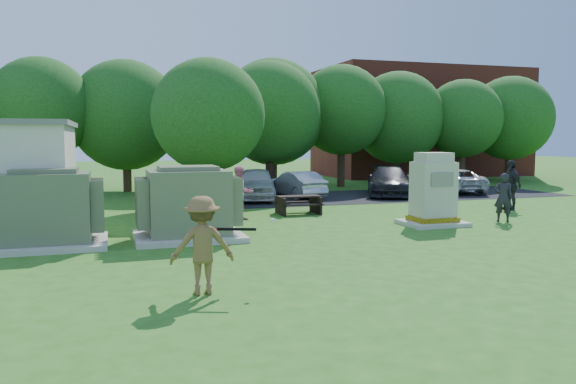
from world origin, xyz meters
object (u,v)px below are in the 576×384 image
object	(u,v)px
person_by_generator	(503,198)
person_walking_right	(511,185)
picnic_table	(298,203)
car_silver_a	(297,184)
person_at_picnic	(241,193)
transformer_left	(47,210)
batter	(202,245)
transformer_right	(188,205)
generator_cabinet	(433,193)
car_silver_b	(453,181)
car_dark	(389,181)
car_white	(256,184)

from	to	relation	value
person_by_generator	person_walking_right	distance (m)	3.49
picnic_table	car_silver_a	distance (m)	5.89
person_at_picnic	person_walking_right	world-z (taller)	person_walking_right
picnic_table	person_walking_right	bearing A→B (deg)	-9.94
transformer_left	car_silver_a	world-z (taller)	transformer_left
batter	person_at_picnic	size ratio (longest dim) A/B	0.96
picnic_table	person_by_generator	size ratio (longest dim) A/B	0.97
person_by_generator	car_silver_a	world-z (taller)	person_by_generator
transformer_left	transformer_right	xyz separation A→B (m)	(3.70, 0.00, 0.00)
generator_cabinet	car_silver_b	size ratio (longest dim) A/B	0.53
transformer_right	person_by_generator	size ratio (longest dim) A/B	1.80
person_by_generator	car_dark	distance (m)	9.12
car_white	generator_cabinet	bearing A→B (deg)	-53.03
transformer_left	car_white	size ratio (longest dim) A/B	0.68
transformer_right	car_dark	distance (m)	14.35
person_at_picnic	car_dark	world-z (taller)	person_at_picnic
transformer_right	person_at_picnic	bearing A→B (deg)	53.93
car_silver_b	person_by_generator	bearing A→B (deg)	76.02
transformer_right	person_walking_right	xyz separation A→B (m)	(13.01, 2.52, 0.02)
generator_cabinet	batter	bearing A→B (deg)	-145.48
picnic_table	person_walking_right	size ratio (longest dim) A/B	0.81
picnic_table	person_by_generator	bearing A→B (deg)	-33.84
transformer_right	car_dark	bearing A→B (deg)	39.26
picnic_table	transformer_left	bearing A→B (deg)	-154.44
person_walking_right	car_silver_b	xyz separation A→B (m)	(2.03, 6.87, -0.37)
transformer_left	person_by_generator	xyz separation A→B (m)	(14.33, -0.03, -0.14)
car_silver_a	car_dark	size ratio (longest dim) A/B	0.77
person_walking_right	car_dark	xyz separation A→B (m)	(-1.90, 6.56, -0.27)
person_at_picnic	car_silver_a	xyz separation A→B (m)	(4.24, 6.55, -0.31)
person_at_picnic	car_silver_a	size ratio (longest dim) A/B	0.49
car_white	car_dark	size ratio (longest dim) A/B	0.89
picnic_table	car_silver_a	world-z (taller)	car_silver_a
transformer_left	person_at_picnic	size ratio (longest dim) A/B	1.60
transformer_left	person_at_picnic	world-z (taller)	transformer_left
person_walking_right	car_dark	bearing A→B (deg)	-159.90
transformer_right	car_silver_b	size ratio (longest dim) A/B	0.67
car_white	car_silver_a	xyz separation A→B (m)	(2.12, 0.44, -0.12)
car_white	car_dark	bearing A→B (deg)	14.42
picnic_table	generator_cabinet	bearing A→B (deg)	-49.30
car_white	person_at_picnic	bearing A→B (deg)	-94.15
person_at_picnic	person_walking_right	distance (m)	10.81
person_by_generator	car_silver_a	xyz separation A→B (m)	(-4.18, 9.62, -0.21)
generator_cabinet	person_at_picnic	world-z (taller)	generator_cabinet
picnic_table	car_silver_a	xyz separation A→B (m)	(1.81, 5.60, 0.20)
car_white	car_silver_a	world-z (taller)	car_white
picnic_table	person_by_generator	world-z (taller)	person_by_generator
transformer_left	car_white	xyz separation A→B (m)	(8.03, 9.15, -0.22)
car_white	transformer_right	bearing A→B (deg)	-100.35
car_silver_b	car_white	bearing A→B (deg)	12.41
picnic_table	car_silver_a	bearing A→B (deg)	72.06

